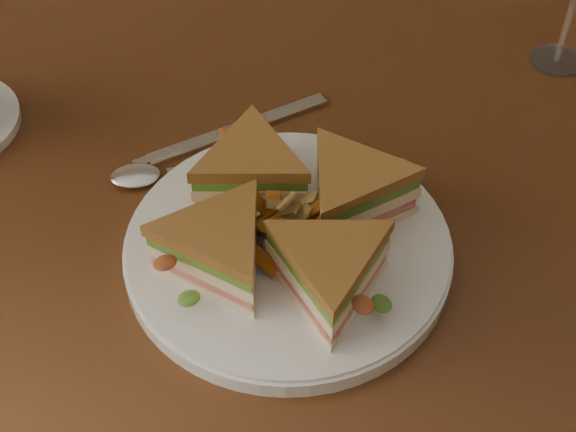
{
  "coord_description": "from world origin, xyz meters",
  "views": [
    {
      "loc": [
        -0.05,
        -0.54,
        1.29
      ],
      "look_at": [
        0.0,
        -0.08,
        0.8
      ],
      "focal_mm": 50.0,
      "sensor_mm": 36.0,
      "label": 1
    }
  ],
  "objects_px": {
    "table": "(279,254)",
    "knife": "(227,134)",
    "sandwich_wedges": "(288,220)",
    "plate": "(288,249)",
    "spoon": "(160,173)"
  },
  "relations": [
    {
      "from": "table",
      "to": "plate",
      "type": "distance_m",
      "value": 0.14
    },
    {
      "from": "knife",
      "to": "plate",
      "type": "bearing_deg",
      "value": -97.56
    },
    {
      "from": "spoon",
      "to": "knife",
      "type": "relative_size",
      "value": 0.9
    },
    {
      "from": "sandwich_wedges",
      "to": "plate",
      "type": "bearing_deg",
      "value": 180.0
    },
    {
      "from": "plate",
      "to": "table",
      "type": "bearing_deg",
      "value": 90.04
    },
    {
      "from": "table",
      "to": "plate",
      "type": "relative_size",
      "value": 4.21
    },
    {
      "from": "table",
      "to": "knife",
      "type": "distance_m",
      "value": 0.14
    },
    {
      "from": "table",
      "to": "sandwich_wedges",
      "type": "height_order",
      "value": "sandwich_wedges"
    },
    {
      "from": "plate",
      "to": "knife",
      "type": "distance_m",
      "value": 0.17
    },
    {
      "from": "sandwich_wedges",
      "to": "knife",
      "type": "bearing_deg",
      "value": 104.91
    },
    {
      "from": "plate",
      "to": "sandwich_wedges",
      "type": "xyz_separation_m",
      "value": [
        0.0,
        0.0,
        0.04
      ]
    },
    {
      "from": "sandwich_wedges",
      "to": "knife",
      "type": "distance_m",
      "value": 0.18
    },
    {
      "from": "table",
      "to": "knife",
      "type": "bearing_deg",
      "value": 118.47
    },
    {
      "from": "plate",
      "to": "sandwich_wedges",
      "type": "height_order",
      "value": "sandwich_wedges"
    },
    {
      "from": "spoon",
      "to": "plate",
      "type": "bearing_deg",
      "value": -49.89
    }
  ]
}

